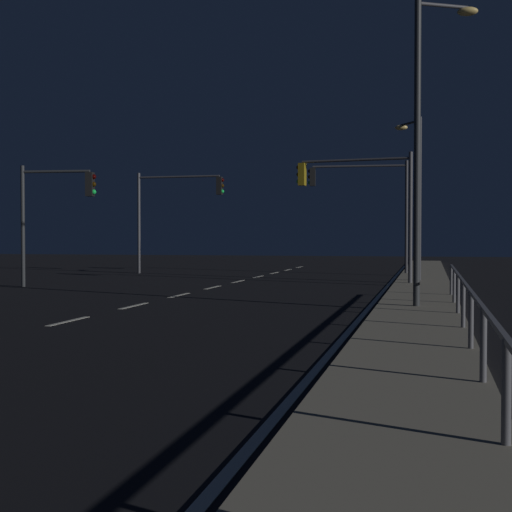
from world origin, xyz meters
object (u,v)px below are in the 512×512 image
Objects in this scene: traffic_light_far_right at (364,193)px; traffic_light_mid_left at (55,202)px; traffic_light_near_left at (175,201)px; street_lamp_corner at (426,125)px; traffic_light_near_right at (358,190)px; street_lamp_across_street at (416,183)px.

traffic_light_far_right is 16.22m from traffic_light_mid_left.
traffic_light_near_left is 22.03m from street_lamp_corner.
street_lamp_across_street is at bearing 38.15° from traffic_light_near_right.
traffic_light_near_right is at bearing 18.87° from traffic_light_mid_left.
traffic_light_far_right is 1.09× the size of traffic_light_near_right.
traffic_light_near_right is 10.77m from street_lamp_corner.
street_lamp_corner is at bearing -79.89° from traffic_light_far_right.
traffic_light_far_right is at bearing 93.31° from traffic_light_near_right.
traffic_light_mid_left is at bearing -157.48° from street_lamp_across_street.
street_lamp_corner is (2.77, -10.35, 1.09)m from traffic_light_near_right.
traffic_light_far_right is at bearing 100.11° from street_lamp_corner.
traffic_light_far_right reaches higher than traffic_light_mid_left.
traffic_light_mid_left is 12.34m from traffic_light_near_right.
traffic_light_mid_left is (-11.22, -11.68, -0.86)m from traffic_light_far_right.
traffic_light_mid_left is 0.70× the size of street_lamp_across_street.
traffic_light_mid_left is at bearing -161.13° from traffic_light_near_right.
traffic_light_near_right is 0.64× the size of street_lamp_corner.
street_lamp_corner is at bearing -52.76° from traffic_light_near_left.
traffic_light_near_left is at bearing 157.30° from street_lamp_across_street.
street_lamp_across_street is at bearing 22.52° from traffic_light_mid_left.
traffic_light_near_right is at bearing -141.85° from street_lamp_across_street.
traffic_light_mid_left is 15.86m from street_lamp_corner.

